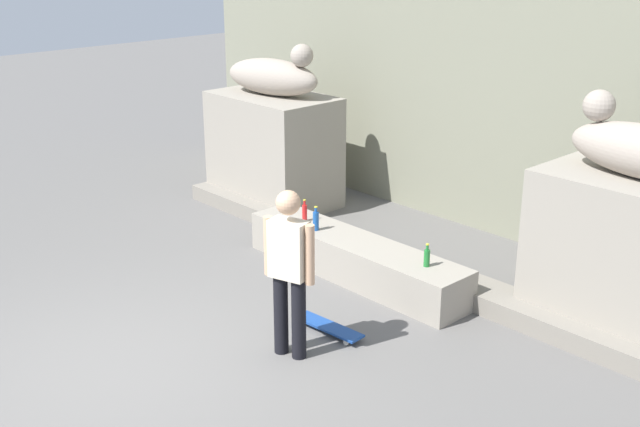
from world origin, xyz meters
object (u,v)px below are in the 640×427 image
object	(u,v)px
statue_reclining_left	(274,76)
bottle_green	(427,257)
bottle_red	(305,212)
skateboard	(329,327)
bottle_blue	(316,220)
skater	(289,267)

from	to	relation	value
statue_reclining_left	bottle_green	size ratio (longest dim) A/B	6.43
bottle_red	bottle_green	world-z (taller)	bottle_red
bottle_green	bottle_red	bearing A→B (deg)	-179.52
statue_reclining_left	skateboard	distance (m)	4.61
skateboard	bottle_blue	distance (m)	1.79
bottle_blue	statue_reclining_left	bearing A→B (deg)	150.91
statue_reclining_left	skateboard	bearing A→B (deg)	-42.20
skateboard	bottle_green	bearing A→B (deg)	72.94
skater	statue_reclining_left	bearing A→B (deg)	124.50
bottle_blue	skateboard	bearing A→B (deg)	-38.38
skateboard	bottle_blue	size ratio (longest dim) A/B	2.70
skater	bottle_red	bearing A→B (deg)	117.63
statue_reclining_left	skater	size ratio (longest dim) A/B	1.00
skater	bottle_blue	world-z (taller)	skater
bottle_green	skateboard	bearing A→B (deg)	-102.82
statue_reclining_left	bottle_blue	size ratio (longest dim) A/B	5.54
statue_reclining_left	bottle_green	xyz separation A→B (m)	(3.82, -1.10, -1.33)
statue_reclining_left	skateboard	xyz separation A→B (m)	(3.55, -2.29, -1.84)
statue_reclining_left	skater	distance (m)	4.72
skater	bottle_green	bearing A→B (deg)	66.22
bottle_red	bottle_blue	bearing A→B (deg)	-19.13
bottle_red	skater	bearing A→B (deg)	-45.27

